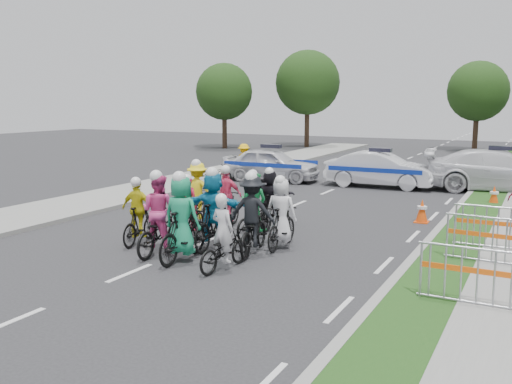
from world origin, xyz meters
The scene contains 29 objects.
ground centered at (0.00, 0.00, 0.00)m, with size 90.00×90.00×0.00m, color #28282B.
curb_right centered at (5.10, 5.00, 0.06)m, with size 0.20×60.00×0.12m, color gray.
grass_strip centered at (5.80, 5.00, 0.06)m, with size 1.20×60.00×0.11m, color #1B4215.
sidewalk_left centered at (-6.50, 5.00, 0.07)m, with size 3.00×60.00×0.13m, color gray.
rider_0 centered at (1.62, 1.14, 0.56)m, with size 0.77×1.69×1.67m.
rider_1 centered at (0.46, 1.29, 0.79)m, with size 0.88×1.97×2.05m.
rider_2 centered at (-0.36, 1.56, 0.74)m, with size 0.88×2.01×2.00m.
rider_3 centered at (-1.37, 2.06, 0.67)m, with size 0.91×1.69×1.72m.
rider_4 centered at (1.56, 2.59, 0.76)m, with size 1.19×2.02×1.97m.
rider_5 centered at (0.54, 2.53, 0.84)m, with size 1.62×1.93×2.01m.
rider_6 centered at (-0.70, 3.30, 0.56)m, with size 0.78×1.71×1.68m.
rider_7 centered at (1.96, 3.33, 0.71)m, with size 0.78×1.74×1.81m.
rider_8 centered at (0.84, 4.06, 0.67)m, with size 0.78×1.80×1.81m.
rider_9 centered at (-0.32, 4.65, 0.70)m, with size 0.95×1.76×1.80m.
rider_10 centered at (-1.29, 4.67, 0.74)m, with size 1.15×1.97×1.92m.
rider_11 centered at (0.72, 5.31, 0.73)m, with size 1.42×1.69×1.73m.
police_car_0 centered at (-3.36, 13.86, 0.74)m, with size 1.74×4.34×1.48m, color silver.
police_car_1 centered at (1.47, 14.23, 0.73)m, with size 1.55×4.45×1.47m, color silver.
police_car_2 centered at (6.00, 15.16, 0.82)m, with size 2.31×5.68×1.65m, color silver.
marshal_hiviz centered at (-5.09, 14.52, 0.78)m, with size 1.00×0.58×1.56m, color yellow.
barrier_0 centered at (6.70, 0.99, 0.56)m, with size 2.00×0.50×1.12m, color #A5A8AD, non-canonical shape.
barrier_1 centered at (6.70, 3.86, 0.56)m, with size 2.00×0.50×1.12m, color #A5A8AD, non-canonical shape.
barrier_2 centered at (6.70, 5.22, 0.56)m, with size 2.00×0.50×1.12m, color #A5A8AD, non-canonical shape.
cone_0 centered at (4.44, 7.91, 0.34)m, with size 0.40×0.40×0.70m.
cone_1 centered at (6.09, 11.82, 0.34)m, with size 0.40×0.40×0.70m.
parked_bike centered at (-5.29, 12.14, 0.43)m, with size 0.57×1.63×0.85m, color black.
tree_0 centered at (-14.00, 28.00, 4.19)m, with size 4.20×4.20×6.30m.
tree_3 centered at (-9.00, 32.00, 4.89)m, with size 4.90×4.90×7.35m.
tree_4 centered at (3.00, 34.00, 4.19)m, with size 4.20×4.20×6.30m.
Camera 1 is at (7.59, -9.02, 3.58)m, focal length 40.00 mm.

